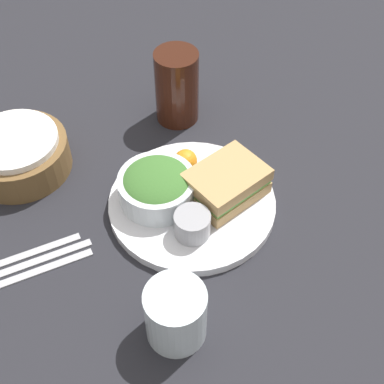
{
  "coord_description": "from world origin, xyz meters",
  "views": [
    {
      "loc": [
        -0.3,
        -0.46,
        0.67
      ],
      "look_at": [
        0.0,
        0.0,
        0.04
      ],
      "focal_mm": 50.0,
      "sensor_mm": 36.0,
      "label": 1
    }
  ],
  "objects_px": {
    "sandwich": "(226,183)",
    "spoon": "(33,252)",
    "water_glass": "(176,314)",
    "fork": "(39,270)",
    "salad_bowl": "(157,186)",
    "bread_basket": "(18,154)",
    "knife": "(36,261)",
    "dressing_cup": "(192,224)",
    "drink_glass": "(177,87)",
    "plate": "(192,203)"
  },
  "relations": [
    {
      "from": "bread_basket",
      "to": "fork",
      "type": "height_order",
      "value": "bread_basket"
    },
    {
      "from": "sandwich",
      "to": "water_glass",
      "type": "bearing_deg",
      "value": -141.49
    },
    {
      "from": "fork",
      "to": "drink_glass",
      "type": "bearing_deg",
      "value": -144.69
    },
    {
      "from": "plate",
      "to": "spoon",
      "type": "xyz_separation_m",
      "value": [
        -0.25,
        0.06,
        -0.01
      ]
    },
    {
      "from": "dressing_cup",
      "to": "water_glass",
      "type": "distance_m",
      "value": 0.16
    },
    {
      "from": "drink_glass",
      "to": "spoon",
      "type": "distance_m",
      "value": 0.39
    },
    {
      "from": "sandwich",
      "to": "spoon",
      "type": "relative_size",
      "value": 0.88
    },
    {
      "from": "bread_basket",
      "to": "water_glass",
      "type": "distance_m",
      "value": 0.41
    },
    {
      "from": "water_glass",
      "to": "plate",
      "type": "bearing_deg",
      "value": 51.01
    },
    {
      "from": "fork",
      "to": "bread_basket",
      "type": "bearing_deg",
      "value": -96.93
    },
    {
      "from": "sandwich",
      "to": "fork",
      "type": "xyz_separation_m",
      "value": [
        -0.31,
        0.04,
        -0.04
      ]
    },
    {
      "from": "salad_bowl",
      "to": "knife",
      "type": "distance_m",
      "value": 0.22
    },
    {
      "from": "plate",
      "to": "water_glass",
      "type": "bearing_deg",
      "value": -128.99
    },
    {
      "from": "sandwich",
      "to": "bread_basket",
      "type": "distance_m",
      "value": 0.36
    },
    {
      "from": "drink_glass",
      "to": "dressing_cup",
      "type": "bearing_deg",
      "value": -117.9
    },
    {
      "from": "plate",
      "to": "fork",
      "type": "height_order",
      "value": "plate"
    },
    {
      "from": "dressing_cup",
      "to": "knife",
      "type": "distance_m",
      "value": 0.24
    },
    {
      "from": "sandwich",
      "to": "salad_bowl",
      "type": "relative_size",
      "value": 1.04
    },
    {
      "from": "sandwich",
      "to": "knife",
      "type": "height_order",
      "value": "sandwich"
    },
    {
      "from": "fork",
      "to": "water_glass",
      "type": "relative_size",
      "value": 1.8
    },
    {
      "from": "salad_bowl",
      "to": "fork",
      "type": "relative_size",
      "value": 0.76
    },
    {
      "from": "plate",
      "to": "salad_bowl",
      "type": "xyz_separation_m",
      "value": [
        -0.04,
        0.04,
        0.04
      ]
    },
    {
      "from": "bread_basket",
      "to": "knife",
      "type": "height_order",
      "value": "bread_basket"
    },
    {
      "from": "salad_bowl",
      "to": "knife",
      "type": "relative_size",
      "value": 0.72
    },
    {
      "from": "water_glass",
      "to": "sandwich",
      "type": "bearing_deg",
      "value": 38.51
    },
    {
      "from": "plate",
      "to": "knife",
      "type": "xyz_separation_m",
      "value": [
        -0.25,
        0.04,
        -0.01
      ]
    },
    {
      "from": "plate",
      "to": "dressing_cup",
      "type": "distance_m",
      "value": 0.07
    },
    {
      "from": "sandwich",
      "to": "plate",
      "type": "bearing_deg",
      "value": 160.85
    },
    {
      "from": "salad_bowl",
      "to": "bread_basket",
      "type": "distance_m",
      "value": 0.25
    },
    {
      "from": "dressing_cup",
      "to": "water_glass",
      "type": "bearing_deg",
      "value": -131.43
    },
    {
      "from": "dressing_cup",
      "to": "water_glass",
      "type": "relative_size",
      "value": 0.61
    },
    {
      "from": "knife",
      "to": "water_glass",
      "type": "bearing_deg",
      "value": 127.72
    },
    {
      "from": "knife",
      "to": "dressing_cup",
      "type": "bearing_deg",
      "value": 165.75
    },
    {
      "from": "sandwich",
      "to": "water_glass",
      "type": "height_order",
      "value": "water_glass"
    },
    {
      "from": "sandwich",
      "to": "water_glass",
      "type": "distance_m",
      "value": 0.24
    },
    {
      "from": "fork",
      "to": "water_glass",
      "type": "distance_m",
      "value": 0.23
    },
    {
      "from": "dressing_cup",
      "to": "drink_glass",
      "type": "height_order",
      "value": "drink_glass"
    },
    {
      "from": "spoon",
      "to": "drink_glass",
      "type": "bearing_deg",
      "value": -149.13
    },
    {
      "from": "drink_glass",
      "to": "fork",
      "type": "relative_size",
      "value": 0.85
    },
    {
      "from": "plate",
      "to": "sandwich",
      "type": "bearing_deg",
      "value": -19.15
    },
    {
      "from": "knife",
      "to": "fork",
      "type": "bearing_deg",
      "value": 90.0
    },
    {
      "from": "bread_basket",
      "to": "water_glass",
      "type": "bearing_deg",
      "value": -81.76
    },
    {
      "from": "fork",
      "to": "salad_bowl",
      "type": "bearing_deg",
      "value": -167.51
    },
    {
      "from": "sandwich",
      "to": "salad_bowl",
      "type": "bearing_deg",
      "value": 150.73
    },
    {
      "from": "fork",
      "to": "sandwich",
      "type": "bearing_deg",
      "value": -178.58
    },
    {
      "from": "plate",
      "to": "spoon",
      "type": "relative_size",
      "value": 1.83
    },
    {
      "from": "knife",
      "to": "salad_bowl",
      "type": "bearing_deg",
      "value": -172.27
    },
    {
      "from": "sandwich",
      "to": "spoon",
      "type": "height_order",
      "value": "sandwich"
    },
    {
      "from": "knife",
      "to": "spoon",
      "type": "xyz_separation_m",
      "value": [
        0.0,
        0.02,
        0.0
      ]
    },
    {
      "from": "plate",
      "to": "fork",
      "type": "xyz_separation_m",
      "value": [
        -0.26,
        0.02,
        -0.01
      ]
    }
  ]
}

